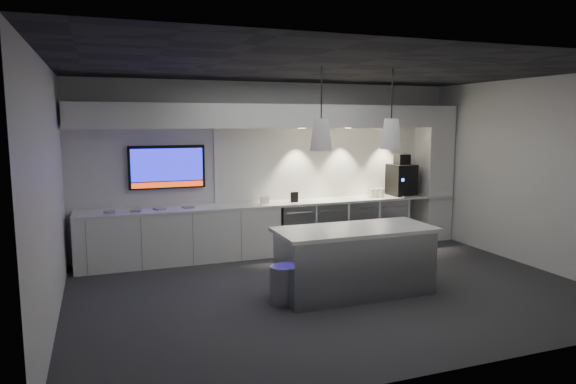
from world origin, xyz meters
name	(u,v)px	position (x,y,z in m)	size (l,w,h in m)	color
floor	(333,290)	(0.00, 0.00, 0.00)	(7.00, 7.00, 0.00)	#303033
ceiling	(335,69)	(0.00, 0.00, 3.00)	(7.00, 7.00, 0.00)	black
wall_back	(274,167)	(0.00, 2.50, 1.50)	(7.00, 7.00, 0.00)	silver
wall_front	(454,214)	(0.00, -2.50, 1.50)	(7.00, 7.00, 0.00)	silver
wall_left	(49,195)	(-3.50, 0.00, 1.50)	(7.00, 7.00, 0.00)	silver
wall_right	(534,173)	(3.50, 0.00, 1.50)	(7.00, 7.00, 0.00)	silver
back_counter	(280,203)	(0.00, 2.17, 0.88)	(6.80, 0.65, 0.04)	white
left_base_cabinets	(181,236)	(-1.75, 2.17, 0.43)	(3.30, 0.63, 0.86)	white
fridge_unit_a	(294,228)	(0.25, 2.17, 0.42)	(0.60, 0.61, 0.85)	gray
fridge_unit_b	(326,225)	(0.88, 2.17, 0.42)	(0.60, 0.61, 0.85)	gray
fridge_unit_c	(356,223)	(1.51, 2.17, 0.42)	(0.60, 0.61, 0.85)	gray
fridge_unit_d	(386,221)	(2.14, 2.17, 0.42)	(0.60, 0.61, 0.85)	gray
backsplash	(335,162)	(1.20, 2.48, 1.55)	(4.60, 0.03, 1.30)	white
soffit	(280,116)	(0.00, 2.20, 2.40)	(6.90, 0.60, 0.40)	white
column	(433,173)	(3.20, 2.20, 1.30)	(0.55, 0.55, 2.60)	white
wall_tv	(167,167)	(-1.90, 2.45, 1.56)	(1.25, 0.07, 0.72)	black
island	(355,261)	(0.21, -0.25, 0.46)	(2.14, 0.92, 0.91)	gray
bin	(283,285)	(-0.82, -0.27, 0.25)	(0.35, 0.35, 0.49)	gray
coffee_machine	(402,178)	(2.48, 2.20, 1.22)	(0.44, 0.61, 0.79)	black
sign_black	(294,197)	(0.24, 2.11, 0.99)	(0.14, 0.02, 0.18)	black
sign_white	(265,200)	(-0.32, 2.07, 0.97)	(0.18, 0.02, 0.14)	white
cup_cluster	(376,193)	(1.89, 2.14, 0.98)	(0.30, 0.19, 0.16)	white
tray_a	(109,212)	(-2.85, 2.13, 0.91)	(0.16, 0.16, 0.03)	gray
tray_b	(136,211)	(-2.44, 2.11, 0.91)	(0.16, 0.16, 0.03)	gray
tray_c	(159,209)	(-2.08, 2.17, 0.91)	(0.16, 0.16, 0.03)	gray
tray_d	(188,207)	(-1.62, 2.15, 0.91)	(0.16, 0.16, 0.03)	gray
pendant_left	(321,134)	(-0.30, -0.25, 2.15)	(0.28, 0.28, 1.10)	white
pendant_right	(391,134)	(0.71, -0.25, 2.15)	(0.28, 0.28, 1.10)	white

